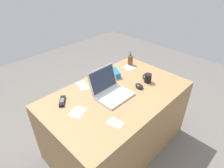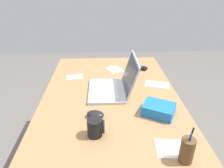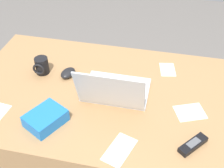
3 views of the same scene
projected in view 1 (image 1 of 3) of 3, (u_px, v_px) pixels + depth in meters
The scene contains 12 objects.
ground_plane at pixel (116, 142), 2.24m from camera, with size 6.00×6.00×0.00m, color slate.
desk at pixel (117, 120), 2.04m from camera, with size 1.44×0.90×0.72m, color #A87C4F.
laptop at pixel (111, 90), 1.79m from camera, with size 0.33×0.32×0.24m.
computer_mouse at pixel (139, 86), 1.91m from camera, with size 0.07×0.10×0.04m, color black.
coffee_mug_white at pixel (148, 78), 1.99m from camera, with size 0.07×0.09×0.09m.
cordless_phone at pixel (62, 101), 1.72m from camera, with size 0.13×0.14×0.03m.
pen_holder at pixel (130, 60), 2.32m from camera, with size 0.06×0.06×0.18m.
snack_bag at pixel (112, 73), 2.11m from camera, with size 0.13×0.17×0.06m, color blue.
paper_note_near_laptop at pixel (129, 68), 2.28m from camera, with size 0.12×0.13×0.00m, color white.
paper_note_left at pixel (115, 123), 1.50m from camera, with size 0.08×0.12×0.00m, color white.
paper_note_right at pixel (83, 85), 1.95m from camera, with size 0.09×0.17×0.00m, color white.
paper_note_front at pixel (78, 112), 1.61m from camera, with size 0.14×0.11×0.00m, color white.
Camera 1 is at (-1.10, -1.01, 1.81)m, focal length 30.29 mm.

